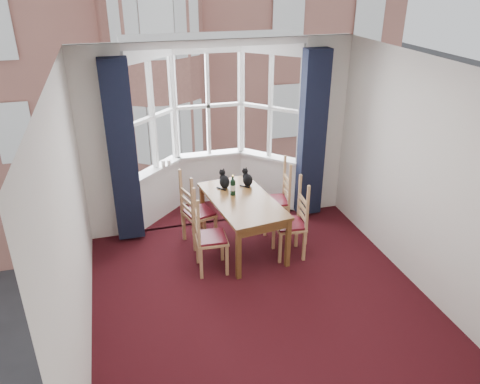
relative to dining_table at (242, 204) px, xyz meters
name	(u,v)px	position (x,y,z in m)	size (l,w,h in m)	color
floor	(265,307)	(-0.12, -1.41, -0.67)	(4.50, 4.50, 0.00)	black
ceiling	(272,71)	(-0.12, -1.41, 2.13)	(4.50, 4.50, 0.00)	white
wall_left	(72,229)	(-2.12, -1.41, 0.73)	(4.50, 4.50, 0.00)	silver
wall_right	(429,182)	(1.88, -1.41, 0.73)	(4.50, 4.50, 0.00)	silver
wall_near	(379,354)	(-0.12, -3.66, 0.73)	(4.00, 4.00, 0.00)	silver
wall_back_pier_left	(105,147)	(-1.77, 0.84, 0.73)	(0.70, 0.12, 2.80)	silver
wall_back_pier_right	(321,128)	(1.53, 0.84, 0.73)	(0.70, 0.12, 2.80)	silver
bay_window	(212,127)	(-0.12, 1.34, 0.73)	(2.76, 0.94, 2.80)	white
curtain_left	(122,154)	(-1.54, 0.66, 0.68)	(0.38, 0.22, 2.60)	black
curtain_right	(312,136)	(1.30, 0.66, 0.68)	(0.38, 0.22, 2.60)	black
dining_table	(242,204)	(0.00, 0.00, 0.00)	(1.01, 1.62, 0.76)	brown
chair_left_near	(205,239)	(-0.64, -0.45, -0.20)	(0.43, 0.44, 0.92)	tan
chair_left_far	(193,215)	(-0.66, 0.24, -0.20)	(0.50, 0.51, 0.92)	tan
chair_right_near	(296,225)	(0.65, -0.41, -0.20)	(0.44, 0.45, 0.92)	tan
chair_right_far	(280,201)	(0.69, 0.32, -0.20)	(0.45, 0.47, 0.92)	tan
cat_left	(224,181)	(-0.15, 0.44, 0.19)	(0.19, 0.24, 0.29)	black
cat_right	(247,179)	(0.20, 0.42, 0.19)	(0.20, 0.23, 0.27)	black
wine_bottle	(233,186)	(-0.09, 0.17, 0.22)	(0.08, 0.08, 0.30)	black
candle_tall	(163,164)	(-0.94, 1.19, 0.25)	(0.06, 0.06, 0.11)	white
candle_short	(169,163)	(-0.84, 1.22, 0.25)	(0.06, 0.06, 0.10)	white
street	(131,106)	(-0.12, 30.84, -6.67)	(80.00, 80.00, 0.00)	#333335
tenement_building	(144,31)	(-0.12, 12.60, 0.93)	(18.40, 7.80, 15.20)	#A56355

